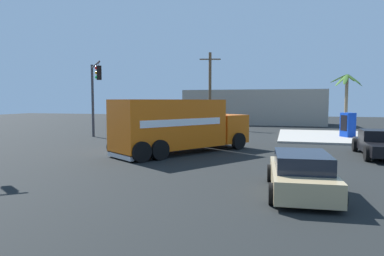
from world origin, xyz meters
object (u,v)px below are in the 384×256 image
Objects in this scene: sedan_tan at (301,174)px; delivery_truck at (179,125)px; traffic_light_secondary at (95,88)px; vending_machine_red at (348,125)px; pickup_black at (382,143)px; utility_pole at (210,89)px; palm_tree_far at (346,92)px.

delivery_truck is at bearing 131.27° from sedan_tan.
traffic_light_secondary is 3.12× the size of vending_machine_red.
pickup_black is 0.66× the size of utility_pole.
traffic_light_secondary reaches higher than palm_tree_far.
palm_tree_far is at bearing 78.18° from sedan_tan.
traffic_light_secondary is at bearing 140.02° from sedan_tan.
vending_machine_red is at bearing -29.46° from utility_pole.
utility_pole reaches higher than delivery_truck.
delivery_truck is 1.05× the size of utility_pole.
traffic_light_secondary is 20.84m from palm_tree_far.
pickup_black is 9.67m from sedan_tan.
palm_tree_far is 13.21m from utility_pole.
utility_pole is (-8.34, 24.46, 3.46)m from sedan_tan.
sedan_tan is 0.87× the size of palm_tree_far.
utility_pole is (-12.71, 3.60, 0.44)m from palm_tree_far.
sedan_tan is 0.56× the size of utility_pole.
traffic_light_secondary is 13.73m from utility_pole.
delivery_truck reaches higher than sedan_tan.
pickup_black is 20.53m from utility_pole.
pickup_black is 1.18× the size of sedan_tan.
vending_machine_red is at bearing 15.66° from traffic_light_secondary.
delivery_truck reaches higher than pickup_black.
traffic_light_secondary is at bearing 169.26° from pickup_black.
vending_machine_red is at bearing 77.01° from sedan_tan.
palm_tree_far reaches higher than pickup_black.
sedan_tan is 2.38× the size of vending_machine_red.
traffic_light_secondary is 1.31× the size of sedan_tan.
palm_tree_far is at bearing 52.30° from delivery_truck.
utility_pole is at bearing 150.54° from vending_machine_red.
delivery_truck is 17.65m from utility_pole.
vending_machine_red is (-0.29, 8.81, 0.34)m from pickup_black.
traffic_light_secondary is 0.73× the size of utility_pole.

